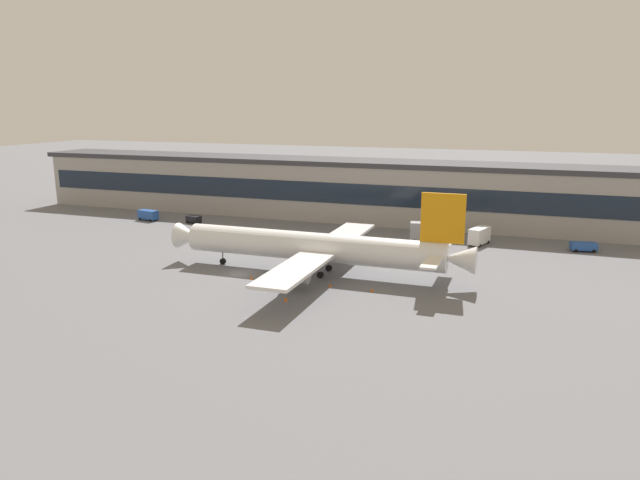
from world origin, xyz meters
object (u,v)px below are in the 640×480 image
traffic_cone_0 (252,277)px  traffic_cone_2 (286,299)px  airliner (317,247)px  baggage_tug (194,219)px  traffic_cone_1 (330,285)px  crew_van (148,215)px  stair_truck (480,235)px  traffic_cone_3 (372,290)px  pushback_tractor (583,246)px  catering_truck (428,231)px

traffic_cone_0 → traffic_cone_2: (9.75, -8.48, 0.04)m
airliner → baggage_tug: (-43.34, 30.90, -3.62)m
traffic_cone_1 → crew_van: bearing=148.9°
stair_truck → traffic_cone_1: size_ratio=10.62×
traffic_cone_2 → traffic_cone_3: (10.80, 8.76, -0.05)m
airliner → pushback_tractor: (43.96, 32.69, -3.65)m
traffic_cone_0 → traffic_cone_1: 13.61m
catering_truck → traffic_cone_2: (-13.22, -45.40, -1.95)m
pushback_tractor → traffic_cone_3: pushback_tractor is taller
baggage_tug → airliner: bearing=-35.5°
airliner → stair_truck: (24.20, 31.59, -2.72)m
airliner → traffic_cone_2: bearing=-87.8°
pushback_tractor → traffic_cone_0: (-53.13, -39.36, -0.75)m
airliner → traffic_cone_1: bearing=-54.5°
catering_truck → traffic_cone_2: bearing=-106.2°
traffic_cone_2 → pushback_tractor: bearing=47.8°
crew_van → traffic_cone_0: bearing=-38.3°
catering_truck → pushback_tractor: size_ratio=1.44×
crew_van → traffic_cone_3: bearing=-28.5°
traffic_cone_1 → traffic_cone_2: (-3.85, -8.94, 0.04)m
traffic_cone_1 → traffic_cone_2: bearing=-113.3°
catering_truck → traffic_cone_0: 43.53m
stair_truck → pushback_tractor: size_ratio=1.24×
traffic_cone_3 → airliner: bearing=150.7°
traffic_cone_1 → pushback_tractor: bearing=44.5°
crew_van → traffic_cone_3: 76.71m
airliner → traffic_cone_0: 12.17m
traffic_cone_0 → traffic_cone_2: traffic_cone_2 is taller
traffic_cone_0 → crew_van: bearing=141.7°
traffic_cone_2 → traffic_cone_3: traffic_cone_2 is taller
traffic_cone_3 → catering_truck: bearing=86.2°
catering_truck → traffic_cone_1: size_ratio=12.37×
pushback_tractor → traffic_cone_1: bearing=-135.5°
pushback_tractor → catering_truck: bearing=-175.4°
stair_truck → baggage_tug: size_ratio=1.62×
stair_truck → baggage_tug: (-67.54, -0.69, -0.89)m
pushback_tractor → traffic_cone_2: (-43.38, -47.84, -0.71)m
traffic_cone_0 → traffic_cone_2: size_ratio=0.88×
airliner → baggage_tug: bearing=144.5°
stair_truck → traffic_cone_0: bearing=-131.1°
baggage_tug → traffic_cone_1: (47.78, -37.11, -0.78)m
traffic_cone_2 → traffic_cone_0: bearing=139.0°
baggage_tug → traffic_cone_2: (43.92, -46.05, -0.74)m
stair_truck → catering_truck: bearing=-172.7°
catering_truck → traffic_cone_3: catering_truck is taller
crew_van → traffic_cone_2: 72.55m
stair_truck → crew_van: (-80.19, -1.32, -0.52)m
pushback_tractor → traffic_cone_3: (-32.58, -39.08, -0.76)m
crew_van → traffic_cone_2: (56.57, -45.41, -1.12)m
traffic_cone_0 → traffic_cone_2: bearing=-41.0°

